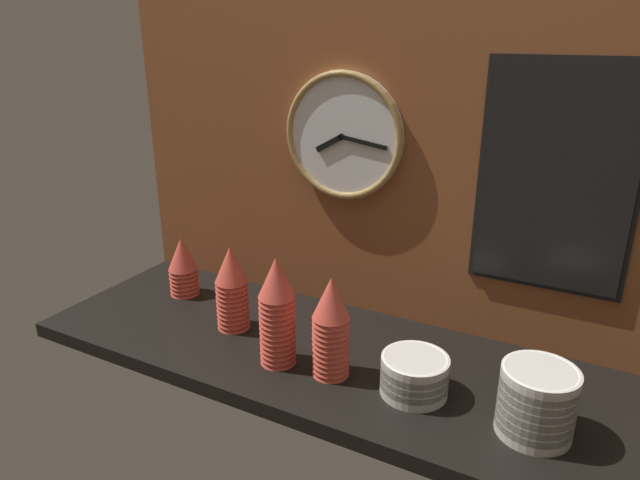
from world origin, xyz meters
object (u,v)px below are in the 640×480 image
cup_stack_center_left (232,288)px  cup_stack_center_right (331,327)px  cup_stack_center (277,311)px  cup_stack_far_left (183,266)px  bowl_stack_far_right (537,400)px  menu_board (556,180)px  wall_clock (343,136)px  bowl_stack_right (414,374)px

cup_stack_center_left → cup_stack_center_right: 35.63cm
cup_stack_center → cup_stack_center_right: bearing=6.2°
cup_stack_center_left → cup_stack_far_left: cup_stack_center_left is taller
cup_stack_center_left → bowl_stack_far_right: cup_stack_center_left is taller
cup_stack_center → cup_stack_center_left: size_ratio=1.17×
cup_stack_center_right → menu_board: bearing=39.8°
cup_stack_center_right → bowl_stack_far_right: cup_stack_center_right is taller
cup_stack_far_left → menu_board: 110.37cm
cup_stack_center → menu_board: size_ratio=0.51×
menu_board → cup_stack_center: bearing=-147.0°
cup_stack_center_left → wall_clock: wall_clock is taller
cup_stack_center → wall_clock: size_ratio=0.81×
cup_stack_center → cup_stack_far_left: bearing=157.6°
bowl_stack_far_right → wall_clock: (-60.97, 32.65, 43.75)cm
wall_clock → menu_board: menu_board is taller
cup_stack_far_left → bowl_stack_right: cup_stack_far_left is taller
bowl_stack_far_right → menu_board: menu_board is taller
cup_stack_center → wall_clock: (0.12, 35.11, 37.38)cm
bowl_stack_far_right → menu_board: 51.05cm
bowl_stack_right → bowl_stack_far_right: bearing=-2.8°
menu_board → bowl_stack_right: bearing=-123.0°
cup_stack_center → menu_board: (55.43, 35.99, 31.71)cm
wall_clock → cup_stack_far_left: bearing=-161.8°
cup_stack_center_left → bowl_stack_right: bearing=-5.7°
wall_clock → menu_board: (55.31, 0.89, -5.67)cm
cup_stack_center → bowl_stack_far_right: 61.47cm
cup_stack_far_left → bowl_stack_far_right: 109.81cm
cup_stack_center_left → menu_board: bearing=19.3°
bowl_stack_far_right → cup_stack_center: bearing=-177.7°
bowl_stack_far_right → wall_clock: wall_clock is taller
cup_stack_far_left → bowl_stack_far_right: (108.47, -17.06, -1.48)cm
cup_stack_center_right → bowl_stack_far_right: bearing=1.1°
cup_stack_center → cup_stack_far_left: 51.48cm
cup_stack_center_right → cup_stack_far_left: bearing=163.7°
bowl_stack_right → bowl_stack_far_right: bowl_stack_far_right is taller
wall_clock → bowl_stack_right: bearing=-42.3°
bowl_stack_right → cup_stack_center_right: bearing=-173.7°
cup_stack_center → cup_stack_center_right: size_ratio=1.11×
bowl_stack_right → cup_stack_center_left: bearing=174.3°
cup_stack_center_left → bowl_stack_far_right: size_ratio=1.55×
cup_stack_center → bowl_stack_far_right: bearing=2.3°
cup_stack_center_right → cup_stack_center_left: bearing=167.5°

